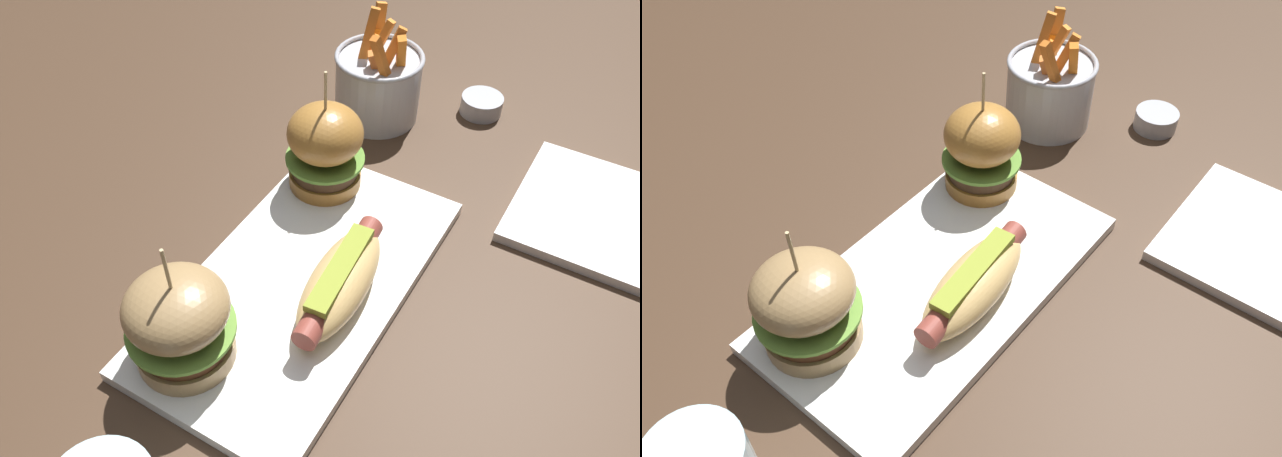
{
  "view_description": "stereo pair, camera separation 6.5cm",
  "coord_description": "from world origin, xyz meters",
  "views": [
    {
      "loc": [
        -0.36,
        -0.23,
        0.52
      ],
      "look_at": [
        0.04,
        0.0,
        0.05
      ],
      "focal_mm": 37.15,
      "sensor_mm": 36.0,
      "label": 1
    },
    {
      "loc": [
        -0.32,
        -0.29,
        0.52
      ],
      "look_at": [
        0.04,
        0.0,
        0.05
      ],
      "focal_mm": 37.15,
      "sensor_mm": 36.0,
      "label": 2
    }
  ],
  "objects": [
    {
      "name": "platter_main",
      "position": [
        0.0,
        0.0,
        0.01
      ],
      "size": [
        0.37,
        0.2,
        0.01
      ],
      "primitive_type": "cube",
      "color": "white",
      "rests_on": "ground"
    },
    {
      "name": "sauce_ramekin",
      "position": [
        0.38,
        -0.05,
        0.01
      ],
      "size": [
        0.05,
        0.05,
        0.02
      ],
      "color": "#A8AAB2",
      "rests_on": "ground"
    },
    {
      "name": "slider_left",
      "position": [
        -0.13,
        0.04,
        0.06
      ],
      "size": [
        0.1,
        0.1,
        0.14
      ],
      "color": "#9C7A4D",
      "rests_on": "platter_main"
    },
    {
      "name": "ground_plane",
      "position": [
        0.0,
        0.0,
        0.0
      ],
      "size": [
        3.0,
        3.0,
        0.0
      ],
      "primitive_type": "plane",
      "color": "#422D1E"
    },
    {
      "name": "side_plate",
      "position": [
        0.25,
        -0.23,
        0.01
      ],
      "size": [
        0.18,
        0.18,
        0.01
      ],
      "primitive_type": "cube",
      "rotation": [
        0.0,
        0.0,
        0.01
      ],
      "color": "white",
      "rests_on": "ground"
    },
    {
      "name": "hot_dog",
      "position": [
        0.0,
        -0.04,
        0.04
      ],
      "size": [
        0.16,
        0.07,
        0.05
      ],
      "color": "tan",
      "rests_on": "platter_main"
    },
    {
      "name": "slider_right",
      "position": [
        0.14,
        0.05,
        0.07
      ],
      "size": [
        0.09,
        0.09,
        0.15
      ],
      "color": "#A77031",
      "rests_on": "platter_main"
    },
    {
      "name": "fries_bucket",
      "position": [
        0.3,
        0.07,
        0.05
      ],
      "size": [
        0.11,
        0.11,
        0.14
      ],
      "color": "#B7BABF",
      "rests_on": "ground"
    }
  ]
}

